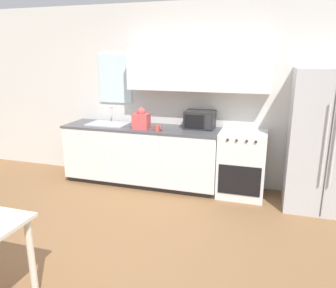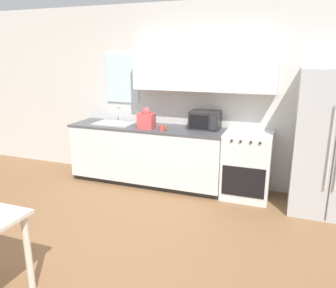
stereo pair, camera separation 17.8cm
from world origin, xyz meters
name	(u,v)px [view 1 (the left image)]	position (x,y,z in m)	size (l,w,h in m)	color
ground_plane	(112,254)	(0.00, 0.00, 0.00)	(12.00, 12.00, 0.00)	olive
wall_back	(177,91)	(0.06, 2.21, 1.42)	(12.00, 0.38, 2.70)	silver
kitchen_counter	(142,155)	(-0.42, 1.89, 0.46)	(2.40, 0.67, 0.91)	#333333
oven_range	(242,164)	(1.10, 1.90, 0.46)	(0.64, 0.63, 0.93)	white
refrigerator	(324,140)	(2.11, 1.83, 0.90)	(0.87, 0.80, 1.80)	silver
kitchen_sink	(108,123)	(-0.97, 1.90, 0.92)	(0.61, 0.42, 0.26)	#B7BABC
microwave	(200,120)	(0.45, 2.02, 1.04)	(0.43, 0.32, 0.26)	#282828
coffee_mug	(158,128)	(-0.09, 1.70, 0.95)	(0.11, 0.08, 0.08)	#BF4C3F
grocery_bag_0	(141,120)	(-0.36, 1.76, 1.04)	(0.23, 0.20, 0.32)	#D14C4C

